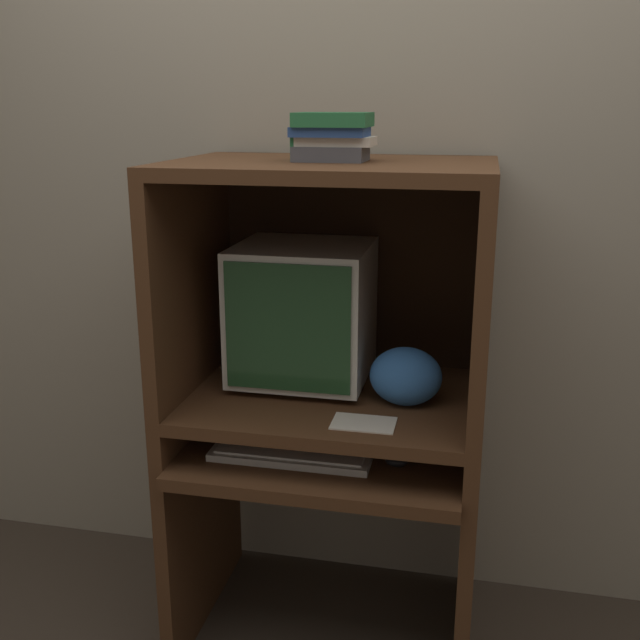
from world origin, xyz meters
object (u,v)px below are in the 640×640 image
mouse (397,461)px  storage_box (318,144)px  crt_monitor (303,312)px  keyboard (291,454)px  snack_bag (406,376)px  book_stack (332,136)px

mouse → storage_box: (-0.25, 0.13, 0.83)m
crt_monitor → storage_box: size_ratio=3.34×
keyboard → snack_bag: snack_bag is taller
keyboard → book_stack: size_ratio=2.11×
mouse → book_stack: bearing=147.1°
book_stack → snack_bag: bearing=-7.3°
mouse → storage_box: size_ratio=0.49×
snack_bag → storage_box: 0.67m
crt_monitor → mouse: 0.51m
crt_monitor → keyboard: bearing=-84.7°
storage_box → crt_monitor: bearing=123.5°
mouse → book_stack: (-0.21, 0.13, 0.85)m
book_stack → crt_monitor: bearing=138.1°
crt_monitor → storage_box: storage_box is taller
book_stack → mouse: bearing=-32.9°
snack_bag → book_stack: (-0.22, 0.03, 0.64)m
keyboard → mouse: mouse is taller
crt_monitor → snack_bag: crt_monitor is taller
keyboard → book_stack: 0.87m
mouse → snack_bag: snack_bag is taller
crt_monitor → storage_box: (0.07, -0.10, 0.49)m
crt_monitor → snack_bag: 0.37m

